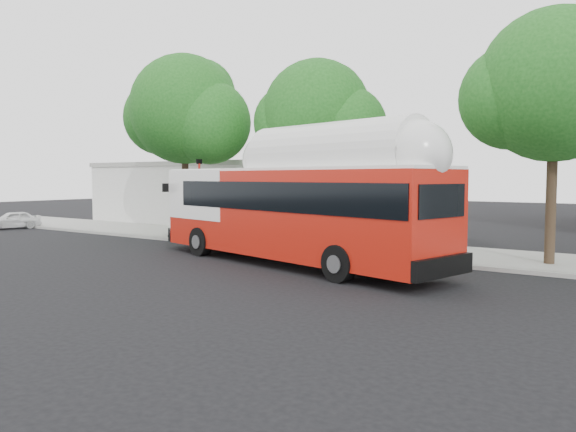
% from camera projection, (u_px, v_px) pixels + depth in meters
% --- Properties ---
extents(ground, '(120.00, 120.00, 0.00)m').
position_uv_depth(ground, '(253.00, 266.00, 20.60)').
color(ground, black).
rests_on(ground, ground).
extents(sidewalk, '(60.00, 5.00, 0.15)m').
position_uv_depth(sidewalk, '(341.00, 246.00, 25.90)').
color(sidewalk, gray).
rests_on(sidewalk, ground).
extents(curb_strip, '(60.00, 0.30, 0.15)m').
position_uv_depth(curb_strip, '(310.00, 252.00, 23.77)').
color(curb_strip, gray).
rests_on(curb_strip, ground).
extents(red_curb_segment, '(10.00, 0.32, 0.16)m').
position_uv_depth(red_curb_segment, '(255.00, 247.00, 25.49)').
color(red_curb_segment, maroon).
rests_on(red_curb_segment, ground).
extents(street_tree_left, '(6.67, 5.80, 9.74)m').
position_uv_depth(street_tree_left, '(192.00, 113.00, 29.56)').
color(street_tree_left, '#2D2116').
rests_on(street_tree_left, ground).
extents(street_tree_mid, '(5.75, 5.00, 8.62)m').
position_uv_depth(street_tree_mid, '(325.00, 118.00, 25.47)').
color(street_tree_mid, '#2D2116').
rests_on(street_tree_mid, ground).
extents(street_tree_right, '(6.21, 5.40, 9.18)m').
position_uv_depth(street_tree_right, '(569.00, 91.00, 19.53)').
color(street_tree_right, '#2D2116').
rests_on(street_tree_right, ground).
extents(low_commercial_bldg, '(16.20, 10.20, 4.25)m').
position_uv_depth(low_commercial_bldg, '(222.00, 192.00, 39.90)').
color(low_commercial_bldg, silver).
rests_on(low_commercial_bldg, ground).
extents(transit_bus, '(14.06, 5.72, 4.10)m').
position_uv_depth(transit_bus, '(293.00, 213.00, 20.67)').
color(transit_bus, '#B1180C').
rests_on(transit_bus, ground).
extents(parked_car, '(3.50, 2.14, 1.11)m').
position_uv_depth(parked_car, '(12.00, 220.00, 35.17)').
color(parked_car, silver).
rests_on(parked_car, ground).
extents(signal_pole, '(0.12, 0.39, 4.14)m').
position_uv_depth(signal_pole, '(200.00, 200.00, 27.99)').
color(signal_pole, '#AE1A12').
rests_on(signal_pole, ground).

